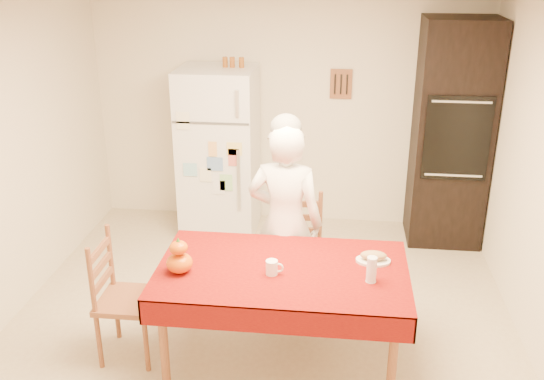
% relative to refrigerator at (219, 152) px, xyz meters
% --- Properties ---
extents(floor, '(4.50, 4.50, 0.00)m').
position_rel_refrigerator_xyz_m(floor, '(0.65, -1.88, -0.85)').
color(floor, tan).
rests_on(floor, ground).
extents(room_shell, '(4.02, 4.52, 2.51)m').
position_rel_refrigerator_xyz_m(room_shell, '(0.65, -1.88, 0.77)').
color(room_shell, beige).
rests_on(room_shell, ground).
extents(refrigerator, '(0.75, 0.74, 1.70)m').
position_rel_refrigerator_xyz_m(refrigerator, '(0.00, 0.00, 0.00)').
color(refrigerator, white).
rests_on(refrigerator, floor).
extents(oven_cabinet, '(0.70, 0.62, 2.20)m').
position_rel_refrigerator_xyz_m(oven_cabinet, '(2.28, 0.05, 0.25)').
color(oven_cabinet, black).
rests_on(oven_cabinet, floor).
extents(dining_table, '(1.70, 1.00, 0.76)m').
position_rel_refrigerator_xyz_m(dining_table, '(0.86, -2.15, -0.16)').
color(dining_table, brown).
rests_on(dining_table, floor).
extents(chair_far, '(0.46, 0.44, 0.95)m').
position_rel_refrigerator_xyz_m(chair_far, '(0.91, -1.32, -0.34)').
color(chair_far, brown).
rests_on(chair_far, floor).
extents(chair_left, '(0.40, 0.42, 0.95)m').
position_rel_refrigerator_xyz_m(chair_left, '(-0.30, -2.19, -0.34)').
color(chair_left, brown).
rests_on(chair_left, floor).
extents(seated_woman, '(0.63, 0.45, 1.61)m').
position_rel_refrigerator_xyz_m(seated_woman, '(0.82, -1.53, -0.04)').
color(seated_woman, white).
rests_on(seated_woman, floor).
extents(coffee_mug, '(0.08, 0.08, 0.10)m').
position_rel_refrigerator_xyz_m(coffee_mug, '(0.80, -2.24, -0.04)').
color(coffee_mug, white).
rests_on(coffee_mug, dining_table).
extents(pumpkin_lower, '(0.18, 0.18, 0.13)m').
position_rel_refrigerator_xyz_m(pumpkin_lower, '(0.18, -2.28, -0.02)').
color(pumpkin_lower, '#D04F04').
rests_on(pumpkin_lower, dining_table).
extents(pumpkin_upper, '(0.12, 0.12, 0.09)m').
position_rel_refrigerator_xyz_m(pumpkin_upper, '(0.18, -2.28, 0.09)').
color(pumpkin_upper, '#C45104').
rests_on(pumpkin_upper, pumpkin_lower).
extents(wine_glass, '(0.07, 0.07, 0.18)m').
position_rel_refrigerator_xyz_m(wine_glass, '(1.45, -2.26, -0.00)').
color(wine_glass, white).
rests_on(wine_glass, dining_table).
extents(bread_plate, '(0.24, 0.24, 0.02)m').
position_rel_refrigerator_xyz_m(bread_plate, '(1.48, -1.99, -0.08)').
color(bread_plate, white).
rests_on(bread_plate, dining_table).
extents(bread_loaf, '(0.18, 0.10, 0.06)m').
position_rel_refrigerator_xyz_m(bread_loaf, '(1.48, -1.99, -0.04)').
color(bread_loaf, tan).
rests_on(bread_loaf, bread_plate).
extents(spice_jar_left, '(0.05, 0.05, 0.10)m').
position_rel_refrigerator_xyz_m(spice_jar_left, '(0.08, 0.05, 0.90)').
color(spice_jar_left, brown).
rests_on(spice_jar_left, refrigerator).
extents(spice_jar_mid, '(0.05, 0.05, 0.10)m').
position_rel_refrigerator_xyz_m(spice_jar_mid, '(0.15, 0.05, 0.90)').
color(spice_jar_mid, '#974E1B').
rests_on(spice_jar_mid, refrigerator).
extents(spice_jar_right, '(0.05, 0.05, 0.10)m').
position_rel_refrigerator_xyz_m(spice_jar_right, '(0.24, 0.05, 0.90)').
color(spice_jar_right, '#93511A').
rests_on(spice_jar_right, refrigerator).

